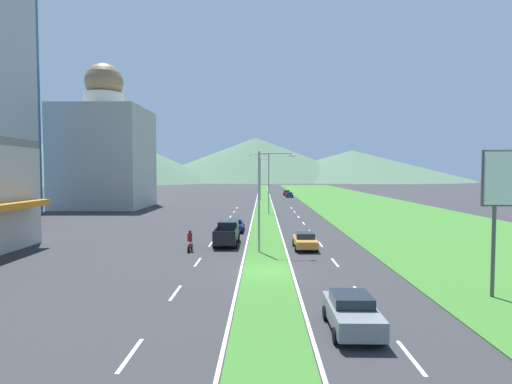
# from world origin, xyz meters

# --- Properties ---
(ground_plane) EXTENTS (600.00, 600.00, 0.00)m
(ground_plane) POSITION_xyz_m (0.00, 0.00, 0.00)
(ground_plane) COLOR #2D2D30
(grass_median) EXTENTS (3.20, 240.00, 0.06)m
(grass_median) POSITION_xyz_m (0.00, 60.00, 0.03)
(grass_median) COLOR #387028
(grass_median) RESTS_ON ground_plane
(grass_verge_right) EXTENTS (24.00, 240.00, 0.06)m
(grass_verge_right) POSITION_xyz_m (20.60, 60.00, 0.03)
(grass_verge_right) COLOR #387028
(grass_verge_right) RESTS_ON ground_plane
(lane_dash_left_1) EXTENTS (0.16, 2.80, 0.01)m
(lane_dash_left_1) POSITION_xyz_m (-5.10, -12.37, 0.01)
(lane_dash_left_1) COLOR silver
(lane_dash_left_1) RESTS_ON ground_plane
(lane_dash_left_2) EXTENTS (0.16, 2.80, 0.01)m
(lane_dash_left_2) POSITION_xyz_m (-5.10, -4.74, 0.01)
(lane_dash_left_2) COLOR silver
(lane_dash_left_2) RESTS_ON ground_plane
(lane_dash_left_3) EXTENTS (0.16, 2.80, 0.01)m
(lane_dash_left_3) POSITION_xyz_m (-5.10, 2.89, 0.01)
(lane_dash_left_3) COLOR silver
(lane_dash_left_3) RESTS_ON ground_plane
(lane_dash_left_4) EXTENTS (0.16, 2.80, 0.01)m
(lane_dash_left_4) POSITION_xyz_m (-5.10, 10.52, 0.01)
(lane_dash_left_4) COLOR silver
(lane_dash_left_4) RESTS_ON ground_plane
(lane_dash_left_5) EXTENTS (0.16, 2.80, 0.01)m
(lane_dash_left_5) POSITION_xyz_m (-5.10, 18.15, 0.01)
(lane_dash_left_5) COLOR silver
(lane_dash_left_5) RESTS_ON ground_plane
(lane_dash_left_6) EXTENTS (0.16, 2.80, 0.01)m
(lane_dash_left_6) POSITION_xyz_m (-5.10, 25.78, 0.01)
(lane_dash_left_6) COLOR silver
(lane_dash_left_6) RESTS_ON ground_plane
(lane_dash_left_7) EXTENTS (0.16, 2.80, 0.01)m
(lane_dash_left_7) POSITION_xyz_m (-5.10, 33.41, 0.01)
(lane_dash_left_7) COLOR silver
(lane_dash_left_7) RESTS_ON ground_plane
(lane_dash_left_8) EXTENTS (0.16, 2.80, 0.01)m
(lane_dash_left_8) POSITION_xyz_m (-5.10, 41.03, 0.01)
(lane_dash_left_8) COLOR silver
(lane_dash_left_8) RESTS_ON ground_plane
(lane_dash_left_9) EXTENTS (0.16, 2.80, 0.01)m
(lane_dash_left_9) POSITION_xyz_m (-5.10, 48.66, 0.01)
(lane_dash_left_9) COLOR silver
(lane_dash_left_9) RESTS_ON ground_plane
(lane_dash_right_1) EXTENTS (0.16, 2.80, 0.01)m
(lane_dash_right_1) POSITION_xyz_m (5.10, -12.37, 0.01)
(lane_dash_right_1) COLOR silver
(lane_dash_right_1) RESTS_ON ground_plane
(lane_dash_right_2) EXTENTS (0.16, 2.80, 0.01)m
(lane_dash_right_2) POSITION_xyz_m (5.10, -4.74, 0.01)
(lane_dash_right_2) COLOR silver
(lane_dash_right_2) RESTS_ON ground_plane
(lane_dash_right_3) EXTENTS (0.16, 2.80, 0.01)m
(lane_dash_right_3) POSITION_xyz_m (5.10, 2.89, 0.01)
(lane_dash_right_3) COLOR silver
(lane_dash_right_3) RESTS_ON ground_plane
(lane_dash_right_4) EXTENTS (0.16, 2.80, 0.01)m
(lane_dash_right_4) POSITION_xyz_m (5.10, 10.52, 0.01)
(lane_dash_right_4) COLOR silver
(lane_dash_right_4) RESTS_ON ground_plane
(lane_dash_right_5) EXTENTS (0.16, 2.80, 0.01)m
(lane_dash_right_5) POSITION_xyz_m (5.10, 18.15, 0.01)
(lane_dash_right_5) COLOR silver
(lane_dash_right_5) RESTS_ON ground_plane
(lane_dash_right_6) EXTENTS (0.16, 2.80, 0.01)m
(lane_dash_right_6) POSITION_xyz_m (5.10, 25.78, 0.01)
(lane_dash_right_6) COLOR silver
(lane_dash_right_6) RESTS_ON ground_plane
(lane_dash_right_7) EXTENTS (0.16, 2.80, 0.01)m
(lane_dash_right_7) POSITION_xyz_m (5.10, 33.41, 0.01)
(lane_dash_right_7) COLOR silver
(lane_dash_right_7) RESTS_ON ground_plane
(lane_dash_right_8) EXTENTS (0.16, 2.80, 0.01)m
(lane_dash_right_8) POSITION_xyz_m (5.10, 41.03, 0.01)
(lane_dash_right_8) COLOR silver
(lane_dash_right_8) RESTS_ON ground_plane
(lane_dash_right_9) EXTENTS (0.16, 2.80, 0.01)m
(lane_dash_right_9) POSITION_xyz_m (5.10, 48.66, 0.01)
(lane_dash_right_9) COLOR silver
(lane_dash_right_9) RESTS_ON ground_plane
(edge_line_median_left) EXTENTS (0.16, 240.00, 0.01)m
(edge_line_median_left) POSITION_xyz_m (-1.75, 60.00, 0.01)
(edge_line_median_left) COLOR silver
(edge_line_median_left) RESTS_ON ground_plane
(edge_line_median_right) EXTENTS (0.16, 240.00, 0.01)m
(edge_line_median_right) POSITION_xyz_m (1.75, 60.00, 0.01)
(edge_line_median_right) COLOR silver
(edge_line_median_right) RESTS_ON ground_plane
(domed_building) EXTENTS (15.33, 15.33, 27.01)m
(domed_building) POSITION_xyz_m (-30.04, 49.26, 10.64)
(domed_building) COLOR #B7B2A8
(domed_building) RESTS_ON ground_plane
(midrise_colored) EXTENTS (12.05, 12.05, 19.94)m
(midrise_colored) POSITION_xyz_m (-36.64, 76.62, 9.97)
(midrise_colored) COLOR #9E9384
(midrise_colored) RESTS_ON ground_plane
(hill_far_left) EXTENTS (165.80, 165.80, 37.30)m
(hill_far_left) POSITION_xyz_m (-111.27, 236.73, 18.65)
(hill_far_left) COLOR #47664C
(hill_far_left) RESTS_ON ground_plane
(hill_far_center) EXTENTS (175.27, 175.27, 33.53)m
(hill_far_center) POSITION_xyz_m (-5.87, 289.53, 16.77)
(hill_far_center) COLOR #47664C
(hill_far_center) RESTS_ON ground_plane
(hill_far_right) EXTENTS (174.46, 174.46, 23.36)m
(hill_far_right) POSITION_xyz_m (68.78, 286.61, 11.68)
(hill_far_right) COLOR #47664C
(hill_far_right) RESTS_ON ground_plane
(street_lamp_near) EXTENTS (3.10, 0.28, 8.40)m
(street_lamp_near) POSITION_xyz_m (-0.19, 6.58, 4.90)
(street_lamp_near) COLOR #99999E
(street_lamp_near) RESTS_ON ground_plane
(street_lamp_mid) EXTENTS (3.47, 0.49, 9.72)m
(street_lamp_mid) POSITION_xyz_m (0.31, 37.78, 5.62)
(street_lamp_mid) COLOR #99999E
(street_lamp_mid) RESTS_ON ground_plane
(street_lamp_far) EXTENTS (2.78, 0.28, 9.93)m
(street_lamp_far) POSITION_xyz_m (-0.56, 68.91, 5.66)
(street_lamp_far) COLOR #99999E
(street_lamp_far) RESTS_ON ground_plane
(car_0) EXTENTS (1.86, 4.01, 1.37)m
(car_0) POSITION_xyz_m (6.82, 80.43, 0.71)
(car_0) COLOR navy
(car_0) RESTS_ON ground_plane
(car_1) EXTENTS (2.02, 4.12, 1.54)m
(car_1) POSITION_xyz_m (3.50, -9.95, 0.79)
(car_1) COLOR slate
(car_1) RESTS_ON ground_plane
(car_2) EXTENTS (1.93, 4.66, 1.51)m
(car_2) POSITION_xyz_m (6.64, 89.26, 0.77)
(car_2) COLOR maroon
(car_2) RESTS_ON ground_plane
(car_3) EXTENTS (1.97, 4.34, 1.41)m
(car_3) POSITION_xyz_m (3.44, 8.30, 0.73)
(car_3) COLOR #C6842D
(car_3) RESTS_ON ground_plane
(car_4) EXTENTS (1.88, 4.54, 1.42)m
(car_4) POSITION_xyz_m (-3.34, 18.73, 0.73)
(car_4) COLOR navy
(car_4) RESTS_ON ground_plane
(pickup_truck_0) EXTENTS (2.18, 5.40, 2.00)m
(pickup_truck_0) POSITION_xyz_m (-3.57, 10.42, 0.98)
(pickup_truck_0) COLOR black
(pickup_truck_0) RESTS_ON ground_plane
(motorcycle_rider) EXTENTS (0.36, 2.00, 1.80)m
(motorcycle_rider) POSITION_xyz_m (-6.42, 7.08, 0.75)
(motorcycle_rider) COLOR black
(motorcycle_rider) RESTS_ON ground_plane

